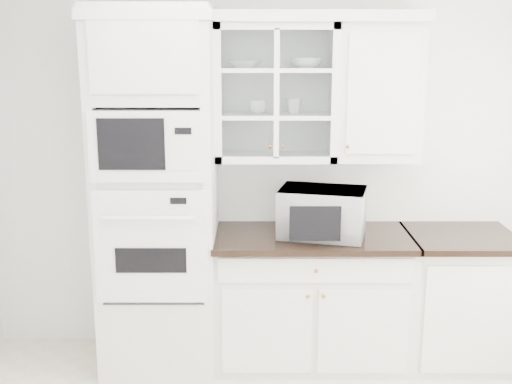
{
  "coord_description": "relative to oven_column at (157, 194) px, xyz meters",
  "views": [
    {
      "loc": [
        -0.09,
        -2.68,
        2.18
      ],
      "look_at": [
        -0.1,
        1.05,
        1.3
      ],
      "focal_mm": 45.0,
      "sensor_mm": 36.0,
      "label": 1
    }
  ],
  "objects": [
    {
      "name": "room_shell",
      "position": [
        0.75,
        -0.99,
        0.58
      ],
      "size": [
        4.0,
        3.5,
        2.7
      ],
      "color": "white",
      "rests_on": "ground"
    },
    {
      "name": "oven_column",
      "position": [
        0.0,
        0.0,
        0.0
      ],
      "size": [
        0.76,
        0.68,
        2.4
      ],
      "color": "white",
      "rests_on": "ground"
    },
    {
      "name": "base_cabinet_run",
      "position": [
        1.03,
        0.03,
        -0.74
      ],
      "size": [
        1.32,
        0.67,
        0.92
      ],
      "color": "white",
      "rests_on": "ground"
    },
    {
      "name": "extra_base_cabinet",
      "position": [
        2.03,
        0.03,
        -0.74
      ],
      "size": [
        0.72,
        0.67,
        0.92
      ],
      "color": "white",
      "rests_on": "ground"
    },
    {
      "name": "upper_cabinet_glass",
      "position": [
        0.78,
        0.17,
        0.65
      ],
      "size": [
        0.8,
        0.33,
        0.9
      ],
      "color": "white",
      "rests_on": "room_shell"
    },
    {
      "name": "upper_cabinet_solid",
      "position": [
        1.46,
        0.17,
        0.65
      ],
      "size": [
        0.55,
        0.33,
        0.9
      ],
      "primitive_type": "cube",
      "color": "white",
      "rests_on": "room_shell"
    },
    {
      "name": "crown_molding",
      "position": [
        0.68,
        0.14,
        1.14
      ],
      "size": [
        2.14,
        0.38,
        0.07
      ],
      "primitive_type": "cube",
      "color": "white",
      "rests_on": "room_shell"
    },
    {
      "name": "countertop_microwave",
      "position": [
        1.09,
        -0.0,
        -0.12
      ],
      "size": [
        0.64,
        0.58,
        0.32
      ],
      "primitive_type": "imported",
      "rotation": [
        0.0,
        0.0,
        2.9
      ],
      "color": "white",
      "rests_on": "base_cabinet_run"
    },
    {
      "name": "bowl_a",
      "position": [
        0.58,
        0.16,
        0.83
      ],
      "size": [
        0.25,
        0.25,
        0.05
      ],
      "primitive_type": "imported",
      "rotation": [
        0.0,
        0.0,
        -0.26
      ],
      "color": "white",
      "rests_on": "upper_cabinet_glass"
    },
    {
      "name": "bowl_b",
      "position": [
        0.98,
        0.17,
        0.84
      ],
      "size": [
        0.22,
        0.22,
        0.07
      ],
      "primitive_type": "imported",
      "rotation": [
        0.0,
        0.0,
        -0.06
      ],
      "color": "white",
      "rests_on": "upper_cabinet_glass"
    },
    {
      "name": "cup_a",
      "position": [
        0.66,
        0.17,
        0.56
      ],
      "size": [
        0.14,
        0.14,
        0.09
      ],
      "primitive_type": "imported",
      "rotation": [
        0.0,
        0.0,
        0.18
      ],
      "color": "white",
      "rests_on": "upper_cabinet_glass"
    },
    {
      "name": "cup_b",
      "position": [
        0.9,
        0.18,
        0.56
      ],
      "size": [
        0.11,
        0.11,
        0.1
      ],
      "primitive_type": "imported",
      "rotation": [
        0.0,
        0.0,
        0.02
      ],
      "color": "white",
      "rests_on": "upper_cabinet_glass"
    }
  ]
}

